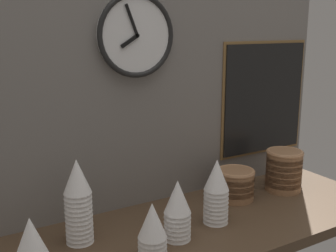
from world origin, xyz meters
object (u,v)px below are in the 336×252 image
(bowl_stack_right, at_px, (235,183))
(wall_clock, at_px, (136,35))
(cup_stack_center_right, at_px, (216,191))
(menu_board, at_px, (264,98))
(cup_stack_center_left, at_px, (152,230))
(bowl_stack_far_right, at_px, (284,169))
(cup_stack_center, at_px, (177,210))
(cup_stack_left, at_px, (78,201))

(bowl_stack_right, xyz_separation_m, wall_clock, (-0.37, 0.14, 0.59))
(bowl_stack_right, height_order, wall_clock, wall_clock)
(cup_stack_center_right, height_order, menu_board, menu_board)
(cup_stack_center_left, bearing_deg, menu_board, 24.94)
(bowl_stack_far_right, distance_m, bowl_stack_right, 0.24)
(bowl_stack_right, bearing_deg, cup_stack_center_right, -146.71)
(cup_stack_center_left, distance_m, wall_clock, 0.68)
(cup_stack_center_left, relative_size, menu_board, 0.34)
(cup_stack_center_left, xyz_separation_m, bowl_stack_right, (0.50, 0.21, -0.02))
(cup_stack_center, xyz_separation_m, bowl_stack_right, (0.38, 0.16, -0.04))
(cup_stack_left, xyz_separation_m, bowl_stack_far_right, (0.91, -0.02, -0.05))
(bowl_stack_right, bearing_deg, wall_clock, 159.65)
(cup_stack_center_right, height_order, bowl_stack_far_right, cup_stack_center_right)
(cup_stack_center, relative_size, cup_stack_center_left, 1.18)
(wall_clock, bearing_deg, cup_stack_left, -152.62)
(cup_stack_left, relative_size, menu_board, 0.56)
(bowl_stack_far_right, relative_size, bowl_stack_right, 1.13)
(bowl_stack_far_right, height_order, wall_clock, wall_clock)
(bowl_stack_far_right, bearing_deg, cup_stack_center_left, -166.09)
(bowl_stack_far_right, bearing_deg, cup_stack_center_right, -167.31)
(bowl_stack_right, bearing_deg, cup_stack_center, -156.87)
(cup_stack_center_left, distance_m, bowl_stack_right, 0.55)
(cup_stack_center, bearing_deg, bowl_stack_far_right, 11.99)
(cup_stack_left, distance_m, cup_stack_center_left, 0.26)
(cup_stack_center_right, distance_m, bowl_stack_far_right, 0.45)
(menu_board, bearing_deg, cup_stack_center_left, -155.06)
(cup_stack_center_right, bearing_deg, menu_board, 30.36)
(wall_clock, bearing_deg, cup_stack_center, -91.94)
(bowl_stack_far_right, relative_size, menu_board, 0.35)
(menu_board, bearing_deg, wall_clock, -179.21)
(cup_stack_center, bearing_deg, bowl_stack_right, 23.13)
(cup_stack_center_left, bearing_deg, wall_clock, 69.32)
(cup_stack_left, xyz_separation_m, bowl_stack_right, (0.67, 0.02, -0.08))
(cup_stack_left, relative_size, wall_clock, 0.94)
(menu_board, bearing_deg, cup_stack_center_right, -149.64)
(bowl_stack_right, xyz_separation_m, menu_board, (0.27, 0.15, 0.31))
(bowl_stack_right, bearing_deg, bowl_stack_far_right, -7.22)
(menu_board, bearing_deg, bowl_stack_far_right, -100.39)
(cup_stack_center_right, xyz_separation_m, bowl_stack_far_right, (0.44, 0.10, -0.03))
(cup_stack_center_left, xyz_separation_m, menu_board, (0.78, 0.36, 0.29))
(cup_stack_center, xyz_separation_m, bowl_stack_far_right, (0.62, 0.13, -0.01))
(wall_clock, bearing_deg, cup_stack_center_right, -56.90)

